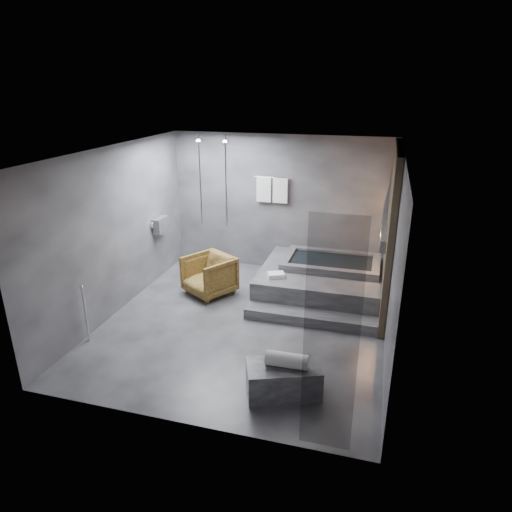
% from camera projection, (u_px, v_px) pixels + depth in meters
% --- Properties ---
extents(room, '(5.00, 5.04, 2.82)m').
position_uv_depth(room, '(273.00, 220.00, 7.09)').
color(room, '#2E2E30').
rests_on(room, ground).
extents(tub_deck, '(2.20, 2.00, 0.50)m').
position_uv_depth(tub_deck, '(321.00, 281.00, 8.54)').
color(tub_deck, '#333335').
rests_on(tub_deck, ground).
extents(tub_step, '(2.20, 0.36, 0.18)m').
position_uv_depth(tub_step, '(310.00, 318.00, 7.54)').
color(tub_step, '#333335').
rests_on(tub_step, ground).
extents(concrete_bench, '(1.04, 0.81, 0.42)m').
position_uv_depth(concrete_bench, '(283.00, 379.00, 5.79)').
color(concrete_bench, '#333436').
rests_on(concrete_bench, ground).
extents(driftwood_chair, '(1.10, 1.11, 0.74)m').
position_uv_depth(driftwood_chair, '(209.00, 275.00, 8.50)').
color(driftwood_chair, '#432E10').
rests_on(driftwood_chair, ground).
extents(rolled_towel, '(0.53, 0.20, 0.19)m').
position_uv_depth(rolled_towel, '(287.00, 360.00, 5.65)').
color(rolled_towel, white).
rests_on(rolled_towel, concrete_bench).
extents(deck_towel, '(0.35, 0.31, 0.08)m').
position_uv_depth(deck_towel, '(276.00, 275.00, 8.09)').
color(deck_towel, white).
rests_on(deck_towel, tub_deck).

